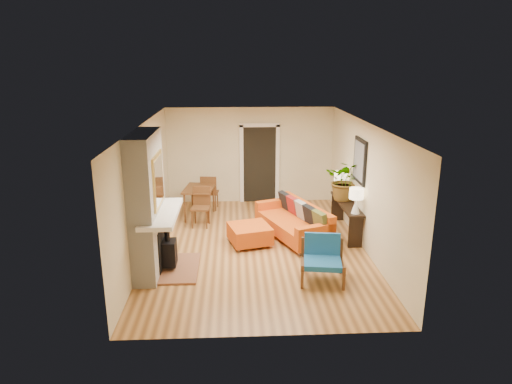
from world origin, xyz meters
TOP-DOWN VIEW (x-y plane):
  - room_shell at (0.60, 2.63)m, footprint 6.50×6.50m
  - fireplace at (-2.00, -1.00)m, footprint 1.09×1.68m
  - sofa at (0.90, 0.54)m, footprint 1.60×2.26m
  - ottoman at (-0.14, 0.16)m, footprint 1.01×1.01m
  - blue_chair at (1.11, -1.49)m, footprint 0.86×0.84m
  - dining_table at (-1.25, 1.96)m, footprint 0.87×1.76m
  - console_table at (2.07, 0.70)m, footprint 0.34×1.85m
  - lamp_near at (2.07, -0.03)m, footprint 0.30×0.30m
  - lamp_far at (2.07, 1.42)m, footprint 0.30×0.30m
  - houseplant at (2.06, 0.90)m, footprint 1.06×1.00m

SIDE VIEW (x-z plane):
  - ottoman at x=-0.14m, z-range 0.03..0.45m
  - sofa at x=0.90m, z-range -0.05..0.77m
  - blue_chair at x=1.11m, z-range 0.03..0.82m
  - console_table at x=2.07m, z-range 0.21..0.94m
  - dining_table at x=-1.25m, z-range 0.14..1.08m
  - lamp_near at x=2.07m, z-range 0.79..1.33m
  - lamp_far at x=2.07m, z-range 0.79..1.33m
  - houseplant at x=2.06m, z-range 0.73..1.66m
  - room_shell at x=0.60m, z-range -2.01..4.49m
  - fireplace at x=-2.00m, z-range -0.06..2.54m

